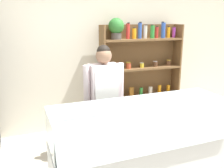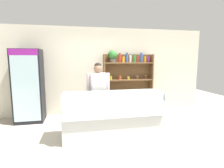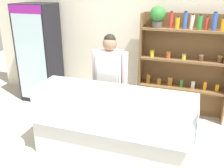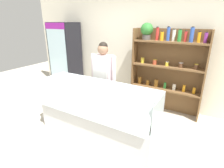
# 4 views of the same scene
# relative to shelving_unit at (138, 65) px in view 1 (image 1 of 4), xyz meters

# --- Properties ---
(back_wall) EXTENTS (6.80, 0.10, 2.70)m
(back_wall) POSITION_rel_shelving_unit_xyz_m (-0.71, 0.28, 0.20)
(back_wall) COLOR silver
(back_wall) RESTS_ON ground
(shelving_unit) EXTENTS (1.56, 0.29, 2.00)m
(shelving_unit) POSITION_rel_shelving_unit_xyz_m (0.00, 0.00, 0.00)
(shelving_unit) COLOR brown
(shelving_unit) RESTS_ON ground
(deli_display_case) EXTENTS (2.21, 0.71, 1.01)m
(deli_display_case) POSITION_rel_shelving_unit_xyz_m (-0.75, -1.57, -0.83)
(deli_display_case) COLOR silver
(deli_display_case) RESTS_ON ground
(shop_clerk) EXTENTS (0.58, 0.25, 1.65)m
(shop_clerk) POSITION_rel_shelving_unit_xyz_m (-1.00, -0.97, -0.18)
(shop_clerk) COLOR #383D51
(shop_clerk) RESTS_ON ground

